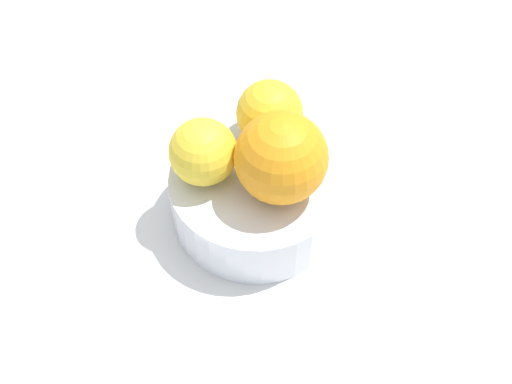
{
  "coord_description": "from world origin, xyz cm",
  "views": [
    {
      "loc": [
        -37.45,
        9.79,
        53.57
      ],
      "look_at": [
        0.0,
        0.0,
        3.49
      ],
      "focal_mm": 46.04,
      "sensor_mm": 36.0,
      "label": 1
    }
  ],
  "objects_px": {
    "fruit_bowl": "(256,196)",
    "orange_in_bowl_1": "(203,152)",
    "orange_in_bowl_2": "(270,113)",
    "orange_in_bowl_0": "(281,158)"
  },
  "relations": [
    {
      "from": "fruit_bowl",
      "to": "orange_in_bowl_2",
      "type": "bearing_deg",
      "value": -28.74
    },
    {
      "from": "fruit_bowl",
      "to": "orange_in_bowl_0",
      "type": "relative_size",
      "value": 1.97
    },
    {
      "from": "orange_in_bowl_1",
      "to": "orange_in_bowl_2",
      "type": "height_order",
      "value": "orange_in_bowl_2"
    },
    {
      "from": "fruit_bowl",
      "to": "orange_in_bowl_1",
      "type": "xyz_separation_m",
      "value": [
        0.02,
        0.05,
        0.06
      ]
    },
    {
      "from": "fruit_bowl",
      "to": "orange_in_bowl_1",
      "type": "relative_size",
      "value": 2.62
    },
    {
      "from": "fruit_bowl",
      "to": "orange_in_bowl_2",
      "type": "xyz_separation_m",
      "value": [
        0.05,
        -0.03,
        0.06
      ]
    },
    {
      "from": "orange_in_bowl_1",
      "to": "orange_in_bowl_2",
      "type": "distance_m",
      "value": 0.08
    },
    {
      "from": "fruit_bowl",
      "to": "orange_in_bowl_2",
      "type": "height_order",
      "value": "orange_in_bowl_2"
    },
    {
      "from": "fruit_bowl",
      "to": "orange_in_bowl_0",
      "type": "height_order",
      "value": "orange_in_bowl_0"
    },
    {
      "from": "orange_in_bowl_0",
      "to": "orange_in_bowl_2",
      "type": "relative_size",
      "value": 1.3
    }
  ]
}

